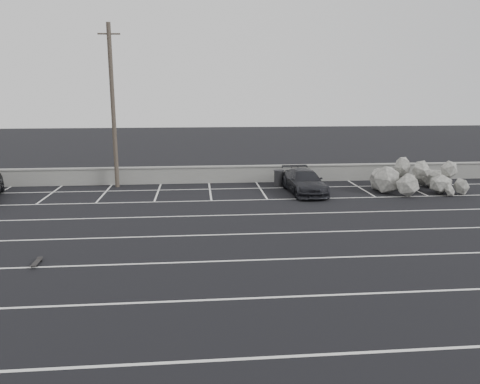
{
  "coord_description": "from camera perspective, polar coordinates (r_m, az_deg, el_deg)",
  "views": [
    {
      "loc": [
        0.28,
        -15.11,
        5.72
      ],
      "look_at": [
        2.28,
        6.47,
        1.0
      ],
      "focal_mm": 35.0,
      "sensor_mm": 36.0,
      "label": 1
    }
  ],
  "objects": [
    {
      "name": "skateboard",
      "position": [
        17.27,
        -23.56,
        -7.88
      ],
      "size": [
        0.22,
        0.74,
        0.09
      ],
      "rotation": [
        0.0,
        0.0,
        0.02
      ],
      "color": "black",
      "rests_on": "ground"
    },
    {
      "name": "trash_bin",
      "position": [
        28.67,
        4.76,
        1.73
      ],
      "size": [
        0.82,
        0.82,
        0.97
      ],
      "rotation": [
        0.0,
        0.0,
        0.36
      ],
      "color": "#232326",
      "rests_on": "ground"
    },
    {
      "name": "stall_lines",
      "position": [
        20.34,
        -6.13,
        -4.11
      ],
      "size": [
        36.0,
        20.05,
        0.01
      ],
      "color": "silver",
      "rests_on": "ground"
    },
    {
      "name": "utility_pole",
      "position": [
        28.74,
        -15.23,
        10.03
      ],
      "size": [
        1.26,
        0.25,
        9.48
      ],
      "color": "#4C4238",
      "rests_on": "ground"
    },
    {
      "name": "riprap_pile",
      "position": [
        28.86,
        19.74,
        1.2
      ],
      "size": [
        5.54,
        4.61,
        1.3
      ],
      "color": "#A2A097",
      "rests_on": "ground"
    },
    {
      "name": "car_right",
      "position": [
        26.76,
        7.83,
        1.26
      ],
      "size": [
        2.12,
        4.64,
        1.32
      ],
      "primitive_type": "imported",
      "rotation": [
        0.0,
        0.0,
        0.06
      ],
      "color": "black",
      "rests_on": "ground"
    },
    {
      "name": "seawall",
      "position": [
        29.57,
        -5.77,
        2.15
      ],
      "size": [
        50.0,
        0.45,
        1.06
      ],
      "color": "gray",
      "rests_on": "ground"
    },
    {
      "name": "ground",
      "position": [
        16.16,
        -6.02,
        -8.51
      ],
      "size": [
        120.0,
        120.0,
        0.0
      ],
      "primitive_type": "plane",
      "color": "black",
      "rests_on": "ground"
    }
  ]
}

